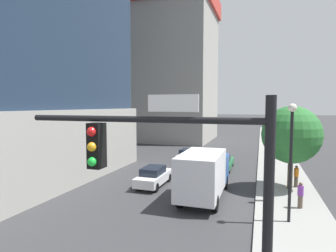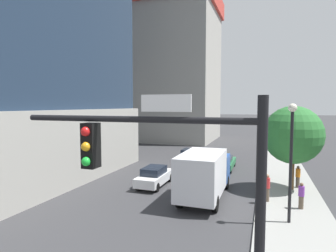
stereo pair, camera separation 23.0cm
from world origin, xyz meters
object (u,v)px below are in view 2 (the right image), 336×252
object	(u,v)px
pedestrian_orange_shirt	(298,176)
street_lamp	(291,146)
pedestrian_purple_shirt	(301,196)
pedestrian_red_shirt	(267,187)
car_gray	(190,155)
construction_building	(174,61)
box_truck	(204,173)
car_white	(155,176)
traffic_light_pole	(175,189)
car_green	(224,162)
street_tree	(293,135)

from	to	relation	value
pedestrian_orange_shirt	street_lamp	bearing A→B (deg)	-98.89
pedestrian_purple_shirt	pedestrian_red_shirt	bearing A→B (deg)	160.08
pedestrian_purple_shirt	car_gray	bearing A→B (deg)	128.45
pedestrian_orange_shirt	pedestrian_purple_shirt	world-z (taller)	pedestrian_orange_shirt
construction_building	box_truck	bearing A→B (deg)	-68.21
street_lamp	car_white	world-z (taller)	street_lamp
traffic_light_pole	pedestrian_orange_shirt	world-z (taller)	traffic_light_pole
car_green	traffic_light_pole	bearing A→B (deg)	-84.72
car_white	traffic_light_pole	bearing A→B (deg)	-66.30
car_green	pedestrian_purple_shirt	distance (m)	11.24
traffic_light_pole	box_truck	distance (m)	13.20
pedestrian_purple_shirt	street_lamp	bearing A→B (deg)	-109.32
construction_building	street_lamp	size ratio (longest dim) A/B	5.66
street_lamp	pedestrian_orange_shirt	world-z (taller)	street_lamp
car_gray	pedestrian_orange_shirt	distance (m)	13.36
car_green	pedestrian_purple_shirt	bearing A→B (deg)	-58.27
pedestrian_red_shirt	street_tree	bearing A→B (deg)	63.61
car_green	street_lamp	bearing A→B (deg)	-66.88
box_truck	pedestrian_red_shirt	size ratio (longest dim) A/B	4.03
traffic_light_pole	car_green	bearing A→B (deg)	95.28
car_green	pedestrian_purple_shirt	xyz separation A→B (m)	(5.91, -9.55, 0.25)
pedestrian_red_shirt	pedestrian_orange_shirt	bearing A→B (deg)	61.29
traffic_light_pole	box_truck	bearing A→B (deg)	99.08
street_tree	pedestrian_orange_shirt	bearing A→B (deg)	49.45
construction_building	pedestrian_purple_shirt	distance (m)	38.66
traffic_light_pole	car_white	size ratio (longest dim) A/B	1.47
construction_building	pedestrian_orange_shirt	distance (m)	35.11
traffic_light_pole	pedestrian_red_shirt	world-z (taller)	traffic_light_pole
car_gray	box_truck	world-z (taller)	box_truck
street_tree	car_white	distance (m)	10.80
street_lamp	car_green	world-z (taller)	street_lamp
car_gray	street_tree	bearing A→B (deg)	-41.22
street_lamp	car_green	xyz separation A→B (m)	(-5.08, 11.91, -3.51)
traffic_light_pole	pedestrian_purple_shirt	bearing A→B (deg)	72.79
construction_building	pedestrian_orange_shirt	bearing A→B (deg)	-55.05
car_white	pedestrian_orange_shirt	distance (m)	10.86
construction_building	pedestrian_red_shirt	bearing A→B (deg)	-61.81
construction_building	car_gray	world-z (taller)	construction_building
car_white	pedestrian_purple_shirt	bearing A→B (deg)	-11.26
car_gray	box_truck	bearing A→B (deg)	-71.05
traffic_light_pole	street_lamp	size ratio (longest dim) A/B	1.02
street_tree	street_lamp	bearing A→B (deg)	-95.39
traffic_light_pole	street_lamp	distance (m)	10.59
pedestrian_orange_shirt	traffic_light_pole	bearing A→B (deg)	-103.56
car_green	pedestrian_red_shirt	world-z (taller)	pedestrian_red_shirt
traffic_light_pole	car_white	distance (m)	16.32
car_gray	pedestrian_orange_shirt	world-z (taller)	pedestrian_orange_shirt
car_gray	pedestrian_red_shirt	size ratio (longest dim) A/B	2.63
traffic_light_pole	car_white	xyz separation A→B (m)	(-6.38, 14.53, -3.80)
box_truck	pedestrian_red_shirt	world-z (taller)	box_truck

